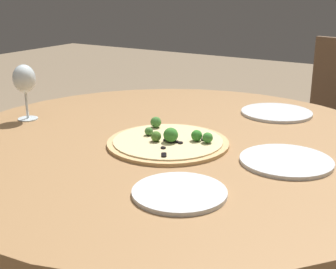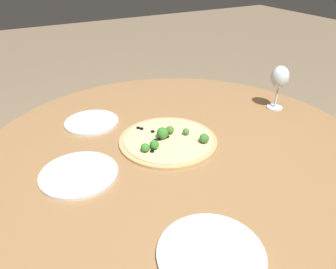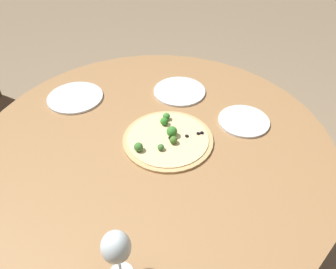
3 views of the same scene
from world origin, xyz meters
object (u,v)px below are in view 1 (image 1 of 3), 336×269
Objects in this scene: chair at (335,136)px; plate_near at (179,192)px; plate_far at (276,113)px; plate_side at (286,161)px; wine_glass at (24,80)px; pizza at (169,141)px.

plate_near is (1.39, -0.03, 0.26)m from chair.
chair is 3.81× the size of plate_far.
chair is 3.95× the size of plate_side.
chair is 1.41m from plate_near.
plate_far is (-0.50, 0.68, -0.13)m from wine_glass.
pizza is 1.87× the size of wine_glass.
plate_far is 0.46m from plate_side.
wine_glass is 0.85m from plate_far.
pizza is 1.41× the size of plate_far.
plate_near and plate_far have the same top height.
pizza is 0.33m from plate_side.
wine_glass is (1.15, -0.75, 0.38)m from chair.
wine_glass is (0.03, -0.53, 0.12)m from pizza.
plate_near is at bearing 3.28° from plate_far.
plate_far is at bearing -83.95° from chair.
chair is 0.71m from plate_far.
chair is 4.48× the size of plate_near.
chair is at bearing -174.53° from plate_side.
plate_near is at bearing 71.99° from wine_glass.
wine_glass reaches higher than plate_near.
chair is 5.04× the size of wine_glass.
pizza is 0.33m from plate_near.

